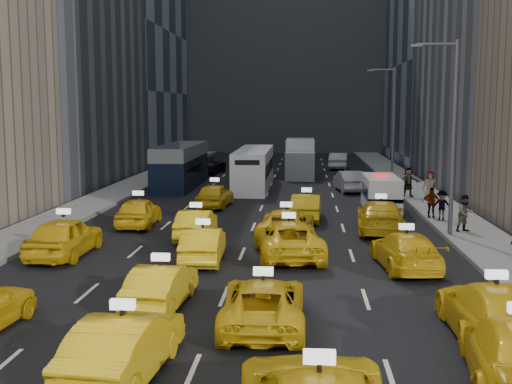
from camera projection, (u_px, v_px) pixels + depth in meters
ground at (216, 316)px, 18.58m from camera, size 160.00×160.00×0.00m
sidewalk_west at (114, 194)px, 44.06m from camera, size 3.00×90.00×0.15m
sidewalk_east at (424, 197)px, 42.50m from camera, size 3.00×90.00×0.15m
curb_west at (135, 194)px, 43.95m from camera, size 0.15×90.00×0.18m
curb_east at (402, 197)px, 42.61m from camera, size 0.15×90.00×0.18m
building_backdrop at (287, 3)px, 87.10m from camera, size 30.00×12.00×40.00m
streetlight_near at (451, 131)px, 29.11m from camera, size 2.15×0.22×9.00m
streetlight_far at (392, 121)px, 48.88m from camera, size 2.15×0.22×9.00m
taxi_1 at (124, 346)px, 14.28m from camera, size 1.96×4.61×1.48m
taxi_5 at (161, 285)px, 19.38m from camera, size 1.63×4.08×1.32m
taxi_6 at (263, 303)px, 17.64m from camera, size 2.34×4.88×1.34m
taxi_7 at (495, 312)px, 16.52m from camera, size 2.24×5.36×1.55m
taxi_8 at (65, 237)px, 25.87m from camera, size 1.99×4.82×1.63m
taxi_9 at (203, 245)px, 25.00m from camera, size 1.65×4.24×1.38m
taxi_10 at (289, 239)px, 25.76m from camera, size 3.13×5.65×1.50m
taxi_11 at (406, 251)px, 23.91m from camera, size 2.43×4.96×1.39m
taxi_12 at (139, 212)px, 32.44m from camera, size 1.90×4.41×1.48m
taxi_13 at (196, 224)px, 29.37m from camera, size 1.47×4.14×1.36m
taxi_14 at (286, 225)px, 29.07m from camera, size 2.65×5.25×1.42m
taxi_15 at (380, 216)px, 30.89m from camera, size 2.58×5.48×1.55m
taxi_16 at (215, 195)px, 38.56m from camera, size 2.09×4.42×1.46m
taxi_17 at (306, 207)px, 34.17m from camera, size 1.73×4.38×1.42m
nypd_van at (381, 194)px, 37.67m from camera, size 2.31×5.07×2.12m
double_decker at (181, 166)px, 48.42m from camera, size 3.55×11.00×3.14m
city_bus at (254, 169)px, 47.62m from camera, size 3.23×11.40×2.91m
box_truck at (300, 159)px, 55.10m from camera, size 3.04×7.21×3.21m
misc_car_0 at (349, 181)px, 45.78m from camera, size 2.17×4.71×1.50m
misc_car_1 at (208, 165)px, 58.33m from camera, size 3.12×5.62×1.49m
misc_car_2 at (299, 162)px, 62.02m from camera, size 2.56×5.29×1.49m
misc_car_3 at (249, 162)px, 61.24m from camera, size 2.29×4.65×1.52m
misc_car_4 at (339, 161)px, 62.14m from camera, size 2.18×4.99×1.60m
pedestrian_1 at (465, 213)px, 30.29m from camera, size 0.97×0.78×1.75m
pedestrian_2 at (442, 205)px, 33.28m from camera, size 1.09×0.70×1.57m
pedestrian_3 at (431, 203)px, 34.11m from camera, size 0.96×0.46×1.62m
pedestrian_4 at (430, 186)px, 40.33m from camera, size 1.00×0.67×1.87m
pedestrian_5 at (408, 182)px, 41.99m from camera, size 1.82×0.75×1.91m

